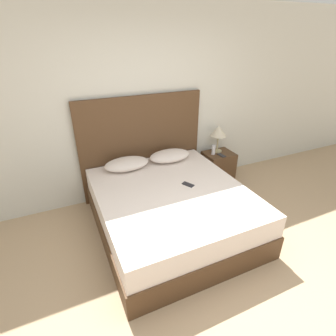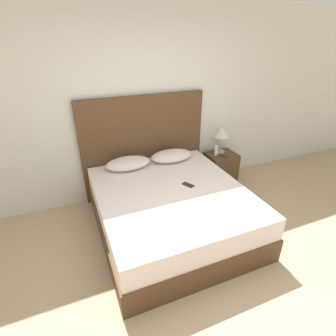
{
  "view_description": "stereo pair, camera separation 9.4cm",
  "coord_description": "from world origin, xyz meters",
  "px_view_note": "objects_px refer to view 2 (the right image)",
  "views": [
    {
      "loc": [
        -1.19,
        -1.3,
        2.27
      ],
      "look_at": [
        -0.03,
        1.24,
        0.83
      ],
      "focal_mm": 28.0,
      "sensor_mm": 36.0,
      "label": 1
    },
    {
      "loc": [
        -1.1,
        -1.34,
        2.27
      ],
      "look_at": [
        -0.03,
        1.24,
        0.83
      ],
      "focal_mm": 28.0,
      "sensor_mm": 36.0,
      "label": 2
    }
  ],
  "objects_px": {
    "phone_on_bed": "(188,185)",
    "table_lamp": "(221,132)",
    "nightstand": "(220,168)",
    "bed": "(171,209)",
    "phone_on_nightstand": "(224,156)"
  },
  "relations": [
    {
      "from": "bed",
      "to": "phone_on_nightstand",
      "type": "relative_size",
      "value": 12.81
    },
    {
      "from": "phone_on_bed",
      "to": "phone_on_nightstand",
      "type": "height_order",
      "value": "phone_on_bed"
    },
    {
      "from": "bed",
      "to": "phone_on_nightstand",
      "type": "bearing_deg",
      "value": 29.79
    },
    {
      "from": "bed",
      "to": "table_lamp",
      "type": "height_order",
      "value": "table_lamp"
    },
    {
      "from": "nightstand",
      "to": "phone_on_nightstand",
      "type": "distance_m",
      "value": 0.28
    },
    {
      "from": "phone_on_bed",
      "to": "table_lamp",
      "type": "bearing_deg",
      "value": 40.27
    },
    {
      "from": "table_lamp",
      "to": "nightstand",
      "type": "bearing_deg",
      "value": -92.17
    },
    {
      "from": "bed",
      "to": "phone_on_nightstand",
      "type": "distance_m",
      "value": 1.43
    },
    {
      "from": "bed",
      "to": "nightstand",
      "type": "distance_m",
      "value": 1.48
    },
    {
      "from": "bed",
      "to": "nightstand",
      "type": "height_order",
      "value": "bed"
    },
    {
      "from": "bed",
      "to": "phone_on_bed",
      "type": "bearing_deg",
      "value": 4.43
    },
    {
      "from": "nightstand",
      "to": "table_lamp",
      "type": "distance_m",
      "value": 0.6
    },
    {
      "from": "nightstand",
      "to": "phone_on_nightstand",
      "type": "bearing_deg",
      "value": -103.0
    },
    {
      "from": "phone_on_nightstand",
      "to": "nightstand",
      "type": "bearing_deg",
      "value": 77.0
    },
    {
      "from": "nightstand",
      "to": "phone_on_nightstand",
      "type": "xyz_separation_m",
      "value": [
        -0.02,
        -0.1,
        0.26
      ]
    }
  ]
}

